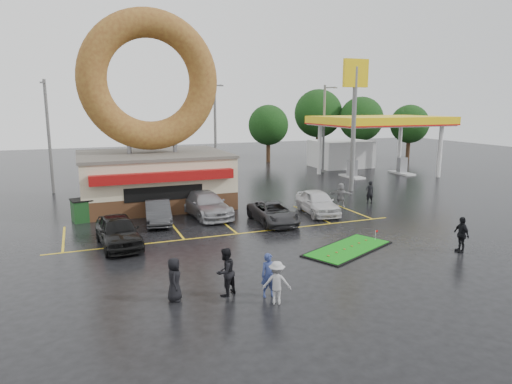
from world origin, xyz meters
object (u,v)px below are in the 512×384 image
object	(u,v)px
streetlight_mid	(215,129)
streetlight_right	(324,127)
car_black	(118,231)
car_white	(317,202)
car_silver	(206,204)
shell_sign	(355,100)
car_dgrey	(158,212)
dumpster	(88,210)
person_cameraman	(461,234)
gas_station	(362,137)
car_grey	(273,213)
putting_green	(348,249)
person_blue	(269,275)
donut_shop	(152,142)
streetlight_left	(49,134)

from	to	relation	value
streetlight_mid	streetlight_right	distance (m)	12.04
car_black	car_white	world-z (taller)	car_black
streetlight_mid	car_silver	distance (m)	14.27
car_black	shell_sign	bearing A→B (deg)	18.71
car_dgrey	dumpster	world-z (taller)	car_dgrey
car_black	car_dgrey	size ratio (longest dim) A/B	1.12
car_black	person_cameraman	bearing A→B (deg)	-29.50
shell_sign	car_black	bearing A→B (deg)	-156.34
shell_sign	car_dgrey	distance (m)	18.58
gas_station	streetlight_right	distance (m)	4.26
gas_station	person_cameraman	size ratio (longest dim) A/B	7.78
car_grey	car_white	xyz separation A→B (m)	(3.64, 1.09, 0.14)
car_black	putting_green	bearing A→B (deg)	-29.19
car_white	streetlight_mid	bearing A→B (deg)	106.96
gas_station	car_white	size ratio (longest dim) A/B	3.00
shell_sign	person_blue	distance (m)	23.34
shell_sign	car_silver	xyz separation A→B (m)	(-13.55, -4.00, -6.60)
putting_green	car_white	bearing A→B (deg)	72.75
donut_shop	streetlight_left	size ratio (longest dim) A/B	1.50
dumpster	person_cameraman	bearing A→B (deg)	-48.23
gas_station	car_silver	distance (m)	24.46
streetlight_left	putting_green	size ratio (longest dim) A/B	1.64
donut_shop	dumpster	world-z (taller)	donut_shop
donut_shop	dumpster	size ratio (longest dim) A/B	7.50
dumpster	car_dgrey	bearing A→B (deg)	-39.81
donut_shop	streetlight_mid	world-z (taller)	donut_shop
streetlight_mid	person_blue	xyz separation A→B (m)	(-5.65, -25.86, -3.94)
gas_station	car_dgrey	size ratio (longest dim) A/B	3.28
donut_shop	car_black	bearing A→B (deg)	-109.49
streetlight_left	car_black	size ratio (longest dim) A/B	1.94
donut_shop	car_grey	xyz separation A→B (m)	(5.81, -8.12, -3.83)
streetlight_mid	car_white	world-z (taller)	streetlight_mid
person_cameraman	streetlight_left	bearing A→B (deg)	-131.98
putting_green	donut_shop	bearing A→B (deg)	116.95
streetlight_left	car_black	distance (m)	17.26
shell_sign	streetlight_right	distance (m)	10.68
donut_shop	streetlight_right	size ratio (longest dim) A/B	1.50
shell_sign	putting_green	distance (m)	17.49
car_silver	car_black	bearing A→B (deg)	-148.55
donut_shop	streetlight_mid	distance (m)	10.59
streetlight_right	car_grey	distance (m)	21.97
person_blue	car_dgrey	bearing A→B (deg)	102.63
streetlight_mid	streetlight_right	size ratio (longest dim) A/B	1.00
streetlight_mid	person_cameraman	size ratio (longest dim) A/B	5.13
car_black	streetlight_left	bearing A→B (deg)	97.62
shell_sign	car_black	world-z (taller)	shell_sign
car_silver	car_dgrey	bearing A→B (deg)	-174.65
person_blue	car_grey	bearing A→B (deg)	68.67
person_cameraman	dumpster	distance (m)	21.29
shell_sign	streetlight_right	size ratio (longest dim) A/B	1.18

